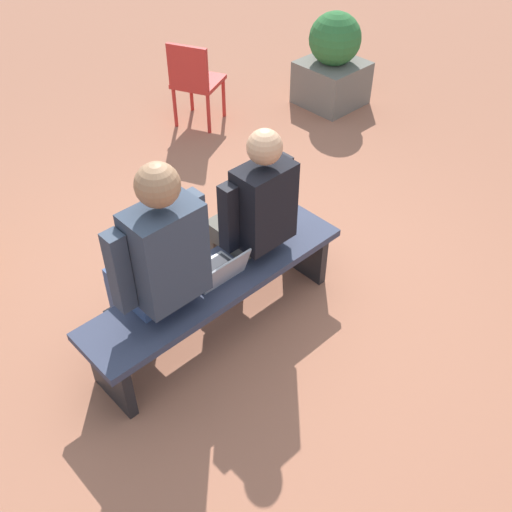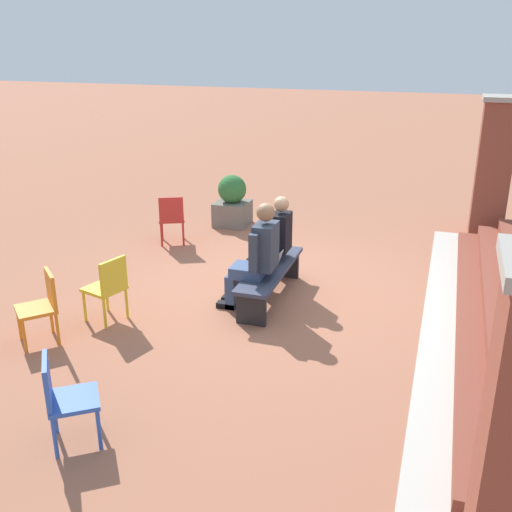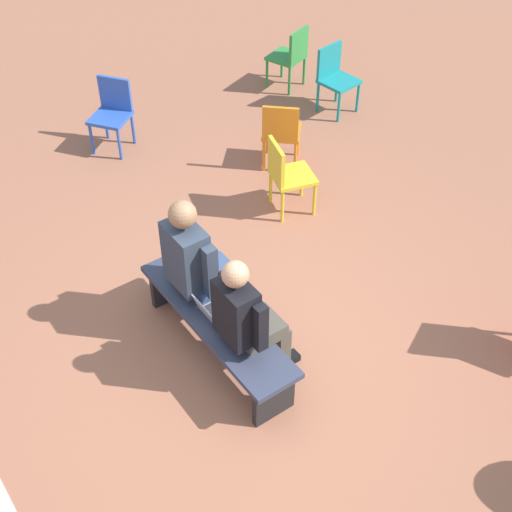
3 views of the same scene
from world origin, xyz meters
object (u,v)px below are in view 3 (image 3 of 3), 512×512
plastic_chair_far_left (112,110)px  plastic_chair_foreground (335,75)px  plastic_chair_by_pillar (281,131)px  plastic_chair_near_bench_right (286,173)px  bench (217,324)px  person_adult (199,262)px  person_student (248,317)px  plastic_chair_far_right (291,54)px  laptop (215,313)px

plastic_chair_far_left → plastic_chair_foreground: same height
plastic_chair_far_left → plastic_chair_by_pillar: 2.01m
plastic_chair_by_pillar → plastic_chair_near_bench_right: 0.81m
bench → plastic_chair_near_bench_right: (1.25, -1.68, 0.13)m
plastic_chair_far_left → plastic_chair_by_pillar: (-1.51, -1.33, 0.00)m
person_adult → plastic_chair_foreground: (2.21, -3.39, -0.27)m
person_student → plastic_chair_far_right: size_ratio=1.58×
person_student → plastic_chair_far_left: 3.87m
plastic_chair_far_right → person_adult: bearing=132.1°
plastic_chair_by_pillar → plastic_chair_foreground: 1.48m
person_student → plastic_chair_foreground: (2.92, -3.40, -0.23)m
laptop → plastic_chair_far_right: (3.34, -3.38, -0.02)m
plastic_chair_far_left → laptop: bearing=166.6°
bench → laptop: 0.15m
person_adult → laptop: size_ratio=4.46×
plastic_chair_far_left → plastic_chair_by_pillar: bearing=-138.6°
person_student → plastic_chair_far_left: (3.79, -0.74, -0.23)m
bench → plastic_chair_far_left: size_ratio=2.14×
plastic_chair_foreground → plastic_chair_near_bench_right: (-1.32, 1.78, 0.00)m
plastic_chair_far_left → plastic_chair_near_bench_right: bearing=-158.0°
bench → plastic_chair_far_left: 3.53m
plastic_chair_by_pillar → plastic_chair_near_bench_right: (-0.67, 0.45, 0.00)m
laptop → plastic_chair_near_bench_right: 2.11m
person_student → laptop: size_ratio=4.15×
plastic_chair_far_left → plastic_chair_foreground: 2.79m
laptop → plastic_chair_far_left: plastic_chair_far_left is taller
person_adult → plastic_chair_foreground: size_ratio=1.70×
person_adult → plastic_chair_far_left: 3.17m
plastic_chair_near_bench_right → laptop: bearing=126.5°
laptop → plastic_chair_far_left: 3.53m
person_student → plastic_chair_far_right: 4.96m
bench → plastic_chair_far_left: (3.43, -0.80, 0.13)m
plastic_chair_foreground → plastic_chair_near_bench_right: bearing=126.5°
person_adult → bench: bearing=168.6°
person_adult → plastic_chair_by_pillar: size_ratio=1.70×
plastic_chair_far_left → plastic_chair_by_pillar: same height
plastic_chair_far_left → plastic_chair_foreground: bearing=-108.0°
plastic_chair_by_pillar → plastic_chair_foreground: (0.64, -1.33, 0.00)m
bench → plastic_chair_foreground: bearing=-53.5°
bench → plastic_chair_near_bench_right: plastic_chair_near_bench_right is taller
bench → person_adult: size_ratio=1.26×
laptop → plastic_chair_by_pillar: bearing=-48.0°
bench → person_adult: (0.36, -0.07, 0.40)m
laptop → plastic_chair_by_pillar: (1.93, -2.14, -0.02)m
laptop → plastic_chair_near_bench_right: (1.26, -1.70, -0.02)m
person_student → plastic_chair_by_pillar: 3.09m
person_adult → person_student: bearing=179.5°
person_adult → plastic_chair_near_bench_right: (0.89, -1.61, -0.27)m
laptop → plastic_chair_far_right: plastic_chair_far_right is taller
person_adult → plastic_chair_by_pillar: (1.57, -2.06, -0.27)m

